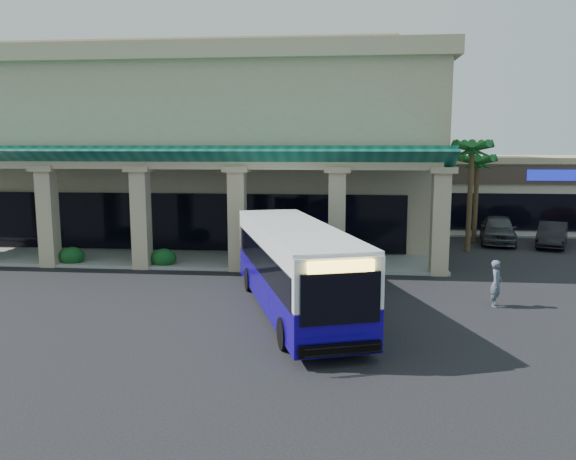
# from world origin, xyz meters

# --- Properties ---
(ground) EXTENTS (110.00, 110.00, 0.00)m
(ground) POSITION_xyz_m (0.00, 0.00, 0.00)
(ground) COLOR black
(main_building) EXTENTS (30.80, 14.80, 11.35)m
(main_building) POSITION_xyz_m (-8.00, 16.00, 5.67)
(main_building) COLOR tan
(main_building) RESTS_ON ground
(arcade) EXTENTS (30.00, 6.20, 5.70)m
(arcade) POSITION_xyz_m (-8.00, 6.80, 2.85)
(arcade) COLOR #0D5042
(arcade) RESTS_ON ground
(strip_mall) EXTENTS (22.50, 12.50, 4.90)m
(strip_mall) POSITION_xyz_m (18.00, 24.00, 2.45)
(strip_mall) COLOR beige
(strip_mall) RESTS_ON ground
(palm_0) EXTENTS (2.40, 2.40, 6.60)m
(palm_0) POSITION_xyz_m (8.50, 11.00, 3.30)
(palm_0) COLOR #185B23
(palm_0) RESTS_ON ground
(palm_1) EXTENTS (2.40, 2.40, 5.80)m
(palm_1) POSITION_xyz_m (9.50, 14.00, 2.90)
(palm_1) COLOR #185B23
(palm_1) RESTS_ON ground
(broadleaf_tree) EXTENTS (2.60, 2.60, 4.81)m
(broadleaf_tree) POSITION_xyz_m (7.50, 19.00, 2.41)
(broadleaf_tree) COLOR #0F4217
(broadleaf_tree) RESTS_ON ground
(transit_bus) EXTENTS (5.67, 10.90, 2.98)m
(transit_bus) POSITION_xyz_m (0.15, -1.00, 1.49)
(transit_bus) COLOR #11028F
(transit_bus) RESTS_ON ground
(pedestrian) EXTENTS (0.61, 0.72, 1.67)m
(pedestrian) POSITION_xyz_m (7.20, 0.31, 0.84)
(pedestrian) COLOR #505B6A
(pedestrian) RESTS_ON ground
(car_silver) EXTENTS (2.90, 5.11, 1.64)m
(car_silver) POSITION_xyz_m (10.83, 13.90, 0.82)
(car_silver) COLOR #3E4044
(car_silver) RESTS_ON ground
(car_white) EXTENTS (2.94, 4.41, 1.37)m
(car_white) POSITION_xyz_m (13.58, 12.99, 0.69)
(car_white) COLOR black
(car_white) RESTS_ON ground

